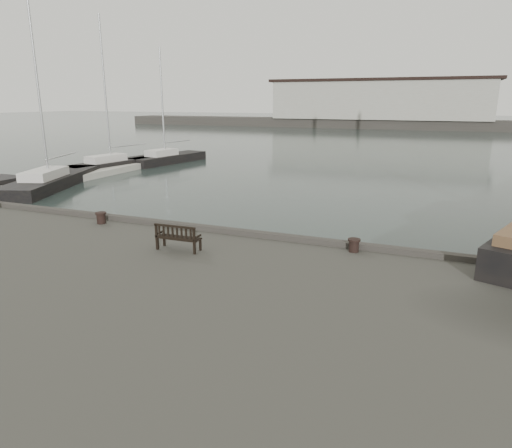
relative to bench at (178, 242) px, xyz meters
The scene contains 9 objects.
ground 3.16m from the bench, 67.72° to the left, with size 400.00×400.00×0.00m, color black.
pontoon 22.76m from the bench, 146.91° to the left, with size 2.00×24.00×0.50m, color #A5A498.
breakwater 94.50m from the bench, 92.17° to the left, with size 140.00×9.50×12.20m.
bench is the anchor object (origin of this frame).
bollard_left 4.65m from the bench, 159.53° to the left, with size 0.40×0.40×0.42m, color black.
bollard_right 5.37m from the bench, 20.68° to the left, with size 0.38×0.38×0.40m, color black.
yacht_b 29.49m from the bench, 132.62° to the left, with size 3.76×10.47×13.51m.
yacht_c 22.79m from the bench, 144.86° to the left, with size 6.38×11.47×14.87m.
yacht_d 32.79m from the bench, 123.43° to the left, with size 3.88×9.27×11.40m.
Camera 1 is at (6.28, -13.85, 6.02)m, focal length 32.00 mm.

